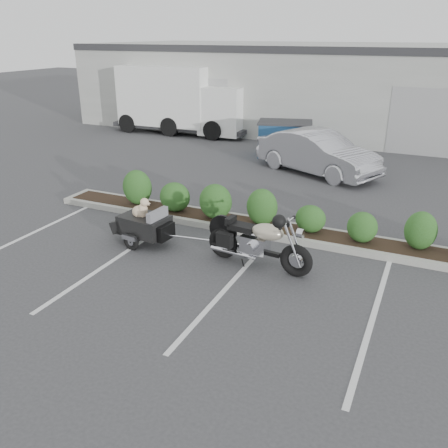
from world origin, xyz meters
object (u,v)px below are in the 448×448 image
at_px(motorcycle, 258,243).
at_px(sedan, 317,153).
at_px(pet_trailer, 144,224).
at_px(dumpster, 285,139).
at_px(delivery_truck, 183,101).

height_order(motorcycle, sedan, sedan).
relative_size(pet_trailer, sedan, 0.43).
distance_m(motorcycle, pet_trailer, 2.78).
xyz_separation_m(pet_trailer, dumpster, (0.35, 9.31, 0.21)).
relative_size(motorcycle, dumpster, 1.01).
xyz_separation_m(dumpster, delivery_truck, (-5.93, 2.52, 0.79)).
bearing_deg(sedan, delivery_truck, 84.55).
height_order(pet_trailer, dumpster, dumpster).
relative_size(motorcycle, sedan, 0.54).
distance_m(sedan, dumpster, 2.61).
relative_size(pet_trailer, dumpster, 0.81).
distance_m(dumpster, delivery_truck, 6.49).
height_order(motorcycle, pet_trailer, motorcycle).
distance_m(pet_trailer, sedan, 7.71).
distance_m(motorcycle, dumpster, 9.65).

